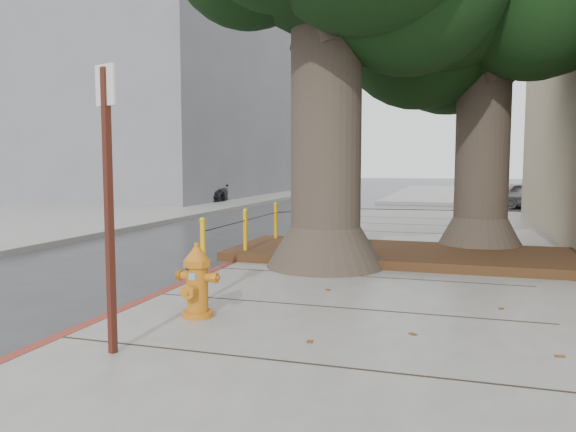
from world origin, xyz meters
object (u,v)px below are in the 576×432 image
at_px(signpost, 108,193).
at_px(car_silver, 530,195).
at_px(fire_hydrant, 197,281).
at_px(car_dark, 214,190).

distance_m(signpost, car_silver, 22.52).
bearing_deg(signpost, car_silver, 94.14).
bearing_deg(fire_hydrant, car_dark, 116.03).
bearing_deg(fire_hydrant, signpost, -96.41).
distance_m(car_silver, car_dark, 14.60).
xyz_separation_m(fire_hydrant, car_silver, (5.72, 20.33, 0.01)).
bearing_deg(car_silver, car_dark, 84.94).
distance_m(fire_hydrant, car_silver, 21.12).
distance_m(signpost, car_dark, 22.87).
distance_m(fire_hydrant, car_dark, 21.67).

